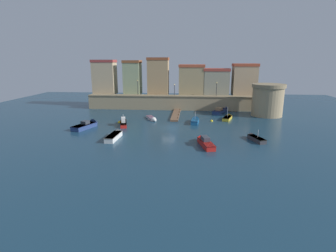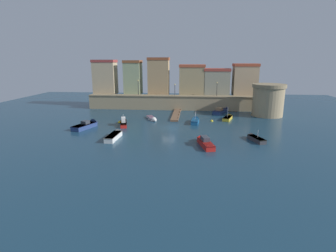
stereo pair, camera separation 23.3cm
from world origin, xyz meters
TOP-DOWN VIEW (x-y plane):
  - ground_plane at (0.00, 0.00)m, footprint 106.37×106.37m
  - quay_wall at (0.00, 19.07)m, footprint 44.77×2.99m
  - old_town_backdrop at (-0.07, 22.56)m, footprint 43.28×4.94m
  - fortress_tower at (21.45, 13.13)m, footprint 7.32×7.32m
  - pier_dock at (0.73, 11.34)m, footprint 1.63×12.78m
  - quay_lamp_0 at (-9.60, 19.07)m, footprint 0.32×0.32m
  - quay_lamp_1 at (-0.15, 19.07)m, footprint 0.32×0.32m
  - quay_lamp_2 at (10.41, 19.07)m, footprint 0.32×0.32m
  - moored_boat_0 at (11.57, 16.10)m, footprint 4.80×7.26m
  - moored_boat_1 at (-4.00, 6.24)m, footprint 3.20×5.20m
  - moored_boat_2 at (14.38, -6.75)m, footprint 2.63×4.77m
  - moored_boat_3 at (-8.07, -7.54)m, footprint 1.67×6.23m
  - moored_boat_4 at (12.17, 8.55)m, footprint 2.84×5.20m
  - moored_boat_5 at (6.32, -9.81)m, footprint 2.88×6.55m
  - moored_boat_6 at (5.10, 4.71)m, footprint 1.81×5.11m
  - moored_boat_7 at (-15.21, -1.16)m, footprint 3.83×6.83m
  - moored_boat_8 at (-9.01, 1.38)m, footprint 2.58×6.04m
  - mooring_buoy_0 at (0.21, 8.17)m, footprint 0.63×0.63m
  - mooring_buoy_1 at (8.52, 6.16)m, footprint 0.59×0.59m
  - mooring_buoy_2 at (-10.27, 3.16)m, footprint 0.77×0.77m

SIDE VIEW (x-z plane):
  - ground_plane at x=0.00m, z-range 0.00..0.00m
  - mooring_buoy_0 at x=0.21m, z-range -0.31..0.31m
  - mooring_buoy_1 at x=8.52m, z-range -0.30..0.30m
  - mooring_buoy_2 at x=-10.27m, z-range -0.38..0.38m
  - pier_dock at x=0.73m, z-range -0.16..0.54m
  - moored_boat_1 at x=-4.00m, z-range -0.33..0.83m
  - moored_boat_2 at x=14.38m, z-range -0.70..1.42m
  - moored_boat_4 at x=12.17m, z-range -1.13..1.85m
  - moored_boat_6 at x=5.10m, z-range -0.87..1.71m
  - moored_boat_3 at x=-8.07m, z-range -0.23..1.10m
  - moored_boat_7 at x=-15.21m, z-range -0.46..1.42m
  - moored_boat_5 at x=6.32m, z-range -0.33..1.31m
  - moored_boat_0 at x=11.57m, z-range -0.42..1.42m
  - moored_boat_8 at x=-9.01m, z-range -0.73..1.77m
  - quay_wall at x=0.00m, z-range 0.01..3.64m
  - fortress_tower at x=21.45m, z-range 0.06..7.26m
  - quay_lamp_1 at x=-0.15m, z-range 4.15..7.07m
  - quay_lamp_2 at x=10.41m, z-range 4.19..7.63m
  - quay_lamp_0 at x=-9.60m, z-range 4.22..8.10m
  - old_town_backdrop at x=-0.07m, z-range 2.79..12.47m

